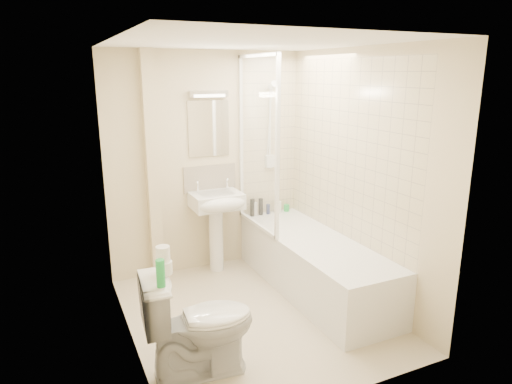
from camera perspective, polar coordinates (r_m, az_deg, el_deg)
name	(u,v)px	position (r m, az deg, el deg)	size (l,w,h in m)	color
floor	(255,314)	(4.37, -0.15, -15.00)	(2.50, 2.50, 0.00)	beige
wall_back	(207,163)	(5.05, -6.11, 3.60)	(2.20, 0.02, 2.40)	beige
wall_left	(124,204)	(3.61, -16.21, -1.40)	(0.02, 2.50, 2.40)	beige
wall_right	(359,177)	(4.48, 12.74, 1.88)	(0.02, 2.50, 2.40)	beige
ceiling	(255,42)	(3.80, -0.17, 18.23)	(2.20, 2.50, 0.02)	white
tile_back	(269,139)	(5.29, 1.62, 6.65)	(0.70, 0.01, 1.75)	beige
tile_right	(347,150)	(4.58, 11.26, 5.12)	(0.01, 2.10, 1.75)	beige
pipe_boxing	(152,169)	(4.84, -12.85, 2.81)	(0.12, 0.12, 2.40)	beige
splashback	(210,178)	(5.09, -5.77, 1.73)	(0.60, 0.01, 0.30)	beige
mirror	(209,129)	(4.99, -5.93, 7.89)	(0.46, 0.01, 0.60)	white
strip_light	(209,94)	(4.94, -5.96, 12.12)	(0.42, 0.07, 0.07)	silver
bathtub	(314,263)	(4.72, 7.21, -8.84)	(0.70, 2.10, 0.55)	white
shower_screen	(258,144)	(4.74, 0.19, 6.02)	(0.04, 0.92, 1.80)	white
shower_fixture	(271,129)	(5.23, 1.83, 7.89)	(0.10, 0.16, 0.99)	white
pedestal_sink	(218,210)	(4.96, -4.82, -2.25)	(0.53, 0.49, 1.03)	white
bottle_black_a	(252,208)	(5.28, -0.45, -1.96)	(0.05, 0.05, 0.20)	black
bottle_white_a	(255,209)	(5.30, -0.15, -2.14)	(0.06, 0.06, 0.16)	silver
bottle_black_b	(261,207)	(5.33, 0.60, -1.84)	(0.05, 0.05, 0.20)	black
bottle_blue	(268,209)	(5.38, 1.52, -2.14)	(0.04, 0.04, 0.12)	navy
bottle_cream	(276,206)	(5.42, 2.56, -1.70)	(0.06, 0.06, 0.17)	beige
bottle_white_b	(279,207)	(5.44, 2.90, -1.85)	(0.05, 0.05, 0.14)	white
bottle_green	(287,208)	(5.49, 3.85, -1.98)	(0.07, 0.07, 0.08)	green
toilet	(199,323)	(3.46, -7.13, -15.98)	(0.83, 0.52, 0.81)	white
toilet_roll_lower	(165,268)	(3.26, -11.32, -9.26)	(0.10, 0.10, 0.09)	white
toilet_roll_upper	(163,254)	(3.24, -11.55, -7.57)	(0.10, 0.10, 0.11)	white
green_bottle	(161,273)	(3.07, -11.85, -9.91)	(0.06, 0.06, 0.19)	green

